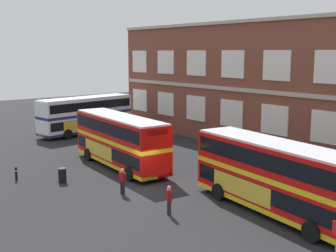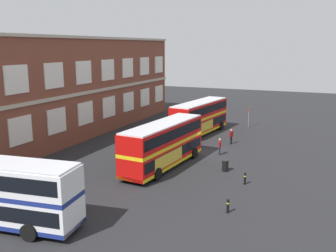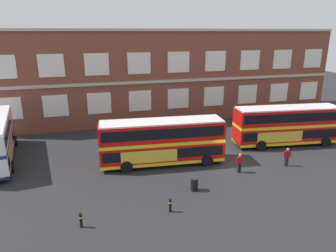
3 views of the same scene
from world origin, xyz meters
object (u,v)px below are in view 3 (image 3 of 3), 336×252
at_px(waiting_passenger, 240,162).
at_px(station_litter_bin, 194,184).
at_px(double_decker_far, 287,125).
at_px(second_passenger, 287,156).
at_px(safety_bollard_west, 81,220).
at_px(safety_bollard_east, 170,205).
at_px(double_decker_middle, 162,141).

bearing_deg(waiting_passenger, station_litter_bin, -158.59).
bearing_deg(double_decker_far, second_passenger, -124.66).
xyz_separation_m(waiting_passenger, station_litter_bin, (-4.79, -1.88, -0.41)).
relative_size(second_passenger, safety_bollard_west, 1.79).
height_order(waiting_passenger, safety_bollard_east, waiting_passenger).
height_order(safety_bollard_west, safety_bollard_east, same).
relative_size(double_decker_middle, waiting_passenger, 6.58).
bearing_deg(station_litter_bin, safety_bollard_east, -138.21).
distance_m(station_litter_bin, safety_bollard_east, 3.46).
xyz_separation_m(double_decker_middle, double_decker_far, (13.90, 1.30, 0.00)).
bearing_deg(double_decker_far, double_decker_middle, -174.64).
bearing_deg(safety_bollard_west, station_litter_bin, 16.32).
relative_size(second_passenger, station_litter_bin, 1.65).
bearing_deg(safety_bollard_west, second_passenger, 13.71).
xyz_separation_m(double_decker_far, safety_bollard_west, (-21.15, -9.19, -1.66)).
bearing_deg(station_litter_bin, waiting_passenger, 21.41).
height_order(waiting_passenger, second_passenger, same).
xyz_separation_m(second_passenger, safety_bollard_west, (-17.80, -4.34, -0.44)).
xyz_separation_m(double_decker_far, waiting_passenger, (-8.05, -4.88, -1.22)).
relative_size(station_litter_bin, safety_bollard_west, 1.08).
bearing_deg(double_decker_far, safety_bollard_east, -149.56).
bearing_deg(double_decker_middle, second_passenger, -18.57).
bearing_deg(safety_bollard_east, double_decker_far, 30.44).
relative_size(station_litter_bin, safety_bollard_east, 1.08).
bearing_deg(safety_bollard_west, double_decker_far, 23.48).
distance_m(waiting_passenger, safety_bollard_east, 8.48).
xyz_separation_m(double_decker_far, station_litter_bin, (-12.84, -6.75, -1.63)).
height_order(waiting_passenger, safety_bollard_west, waiting_passenger).
distance_m(second_passenger, station_litter_bin, 9.68).
bearing_deg(station_litter_bin, safety_bollard_west, -163.68).
height_order(double_decker_far, second_passenger, double_decker_far).
xyz_separation_m(double_decker_far, second_passenger, (-3.35, -4.85, -1.22)).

